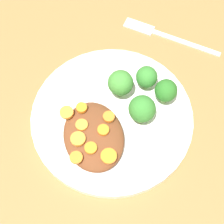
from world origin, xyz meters
TOP-DOWN VIEW (x-y plane):
  - ground_plane at (0.00, 0.00)m, footprint 4.00×4.00m
  - plate at (0.00, 0.00)m, footprint 0.29×0.29m
  - stew_mound at (0.04, -0.04)m, footprint 0.13×0.10m
  - broccoli_floret_0 at (-0.04, 0.02)m, footprint 0.05×0.05m
  - broccoli_floret_1 at (-0.05, 0.07)m, footprint 0.04×0.04m
  - broccoli_floret_2 at (-0.01, 0.10)m, footprint 0.04×0.04m
  - broccoli_floret_3 at (0.02, 0.05)m, footprint 0.05×0.05m
  - carrot_slice_0 at (0.02, -0.06)m, footprint 0.02×0.02m
  - carrot_slice_1 at (-0.01, -0.05)m, footprint 0.02×0.02m
  - carrot_slice_2 at (0.07, -0.08)m, footprint 0.02×0.02m
  - carrot_slice_3 at (0.08, -0.03)m, footprint 0.03×0.03m
  - carrot_slice_4 at (0.02, -0.01)m, footprint 0.02×0.02m
  - carrot_slice_5 at (0.04, -0.07)m, footprint 0.02×0.02m
  - carrot_slice_6 at (0.04, -0.02)m, footprint 0.02×0.02m
  - carrot_slice_7 at (0.06, -0.05)m, footprint 0.02×0.02m
  - carrot_slice_8 at (-0.01, -0.08)m, footprint 0.02×0.02m
  - fork at (-0.16, 0.14)m, footprint 0.14×0.17m

SIDE VIEW (x-z plane):
  - ground_plane at x=0.00m, z-range 0.00..0.00m
  - fork at x=-0.16m, z-range 0.00..0.01m
  - plate at x=0.00m, z-range 0.00..0.02m
  - stew_mound at x=0.04m, z-range 0.02..0.04m
  - broccoli_floret_1 at x=-0.05m, z-range 0.02..0.07m
  - carrot_slice_2 at x=0.07m, z-range 0.04..0.05m
  - carrot_slice_3 at x=0.08m, z-range 0.04..0.05m
  - carrot_slice_7 at x=0.06m, z-range 0.04..0.05m
  - carrot_slice_0 at x=0.02m, z-range 0.04..0.05m
  - carrot_slice_6 at x=0.04m, z-range 0.04..0.05m
  - carrot_slice_8 at x=-0.01m, z-range 0.04..0.05m
  - carrot_slice_4 at x=0.02m, z-range 0.04..0.05m
  - carrot_slice_5 at x=0.04m, z-range 0.04..0.05m
  - carrot_slice_1 at x=-0.01m, z-range 0.04..0.05m
  - broccoli_floret_2 at x=-0.01m, z-range 0.02..0.08m
  - broccoli_floret_3 at x=0.02m, z-range 0.02..0.08m
  - broccoli_floret_0 at x=-0.04m, z-range 0.02..0.08m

